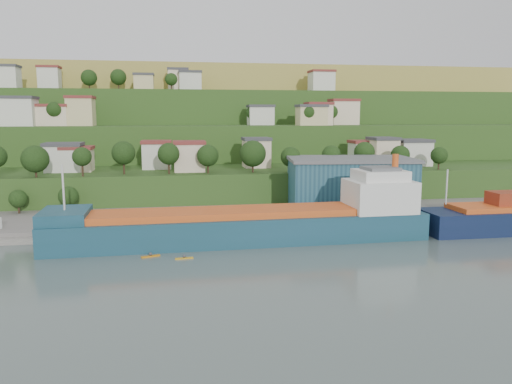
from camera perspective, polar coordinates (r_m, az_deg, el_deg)
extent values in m
plane|color=#445250|center=(92.78, -3.35, -7.07)|extent=(500.00, 500.00, 0.00)
cube|color=slate|center=(123.04, 4.57, -3.16)|extent=(220.00, 26.00, 4.00)
cube|color=#284719|center=(147.29, -5.66, -1.22)|extent=(260.00, 32.00, 20.00)
cube|color=#284719|center=(176.88, -6.31, 0.43)|extent=(280.00, 32.00, 44.00)
cube|color=#284719|center=(206.58, -6.77, 1.60)|extent=(300.00, 32.00, 70.00)
cube|color=olive|center=(280.12, -7.49, 3.42)|extent=(360.00, 120.00, 96.00)
cube|color=silver|center=(147.41, -21.07, 3.57)|extent=(9.46, 7.69, 7.10)
cube|color=#3F3F44|center=(147.15, -21.15, 5.12)|extent=(10.06, 8.29, 0.90)
cube|color=beige|center=(147.06, -19.73, 3.42)|extent=(7.99, 7.72, 6.06)
cube|color=maroon|center=(146.82, -19.80, 4.78)|extent=(8.59, 8.32, 0.90)
cube|color=silver|center=(148.91, -11.27, 4.06)|extent=(8.12, 8.77, 7.28)
cube|color=maroon|center=(148.66, -11.32, 5.63)|extent=(8.72, 9.37, 0.90)
cube|color=beige|center=(139.73, -7.63, 3.91)|extent=(8.31, 8.03, 7.54)
cube|color=maroon|center=(139.45, -7.66, 5.64)|extent=(8.91, 8.63, 0.90)
cube|color=beige|center=(149.44, 0.04, 4.38)|extent=(7.60, 7.93, 8.02)
cube|color=#3F3F44|center=(149.18, 0.04, 6.09)|extent=(8.20, 8.53, 0.90)
cube|color=silver|center=(161.81, 12.10, 4.29)|extent=(7.35, 7.54, 6.76)
cube|color=maroon|center=(161.57, 12.14, 5.65)|extent=(7.95, 8.14, 0.90)
cube|color=beige|center=(158.07, 14.28, 4.34)|extent=(7.49, 8.19, 7.97)
cube|color=#3F3F44|center=(157.82, 14.34, 5.95)|extent=(8.09, 8.79, 0.90)
cube|color=silver|center=(162.71, 17.39, 4.20)|extent=(9.74, 8.86, 7.23)
cube|color=#3F3F44|center=(162.47, 17.45, 5.63)|extent=(10.34, 9.46, 0.90)
cube|color=silver|center=(177.55, -25.39, 8.20)|extent=(9.69, 8.77, 8.57)
cube|color=#3F3F44|center=(177.65, -25.49, 9.72)|extent=(10.29, 9.37, 0.90)
cube|color=beige|center=(178.66, -22.08, 8.01)|extent=(9.46, 8.90, 6.19)
cube|color=maroon|center=(178.70, -22.14, 9.15)|extent=(10.06, 9.50, 0.90)
cube|color=beige|center=(177.28, -19.37, 8.60)|extent=(8.31, 8.72, 8.92)
cube|color=maroon|center=(177.39, -19.45, 10.18)|extent=(8.91, 9.32, 0.90)
cube|color=silver|center=(183.10, 0.51, 8.66)|extent=(8.87, 7.88, 6.37)
cube|color=#3F3F44|center=(183.14, 0.52, 9.80)|extent=(9.47, 8.48, 0.90)
cube|color=beige|center=(175.94, 6.34, 8.60)|extent=(9.67, 7.41, 6.28)
cube|color=#3F3F44|center=(175.98, 6.36, 9.77)|extent=(10.27, 8.01, 0.90)
cube|color=beige|center=(178.01, 7.16, 8.72)|extent=(8.47, 7.04, 7.11)
cube|color=maroon|center=(178.06, 7.18, 10.01)|extent=(9.07, 7.64, 0.90)
cube|color=beige|center=(190.10, 9.99, 8.87)|extent=(9.93, 7.02, 8.59)
cube|color=maroon|center=(190.19, 10.02, 10.30)|extent=(10.53, 7.62, 0.90)
cube|color=silver|center=(211.58, -26.60, 11.53)|extent=(8.58, 7.69, 8.13)
cube|color=#3F3F44|center=(211.93, -26.68, 12.74)|extent=(9.18, 8.29, 0.90)
cube|color=silver|center=(216.02, -22.51, 11.78)|extent=(7.72, 7.01, 8.76)
cube|color=maroon|center=(216.40, -22.59, 13.06)|extent=(8.32, 7.61, 0.90)
cube|color=beige|center=(206.90, -12.69, 12.01)|extent=(7.53, 7.22, 6.03)
cube|color=#3F3F44|center=(207.14, -12.72, 12.97)|extent=(8.13, 7.82, 0.90)
cube|color=beige|center=(211.22, -8.91, 12.40)|extent=(8.00, 7.34, 8.65)
cube|color=#3F3F44|center=(211.60, -8.94, 13.69)|extent=(8.60, 7.94, 0.90)
cube|color=silver|center=(208.44, -7.54, 12.30)|extent=(8.70, 8.63, 7.35)
cube|color=#3F3F44|center=(208.75, -7.56, 13.43)|extent=(9.30, 9.23, 0.90)
cube|color=silver|center=(215.73, 7.48, 12.29)|extent=(9.43, 8.73, 8.27)
cube|color=maroon|center=(216.08, 7.50, 13.51)|extent=(10.03, 9.33, 0.90)
cube|color=beige|center=(219.14, 7.49, 12.28)|extent=(7.66, 8.13, 8.59)
cube|color=#3F3F44|center=(219.50, 7.52, 13.51)|extent=(8.26, 8.73, 0.90)
cylinder|color=#382619|center=(136.06, -23.84, 2.11)|extent=(0.50, 0.50, 2.75)
sphere|color=black|center=(135.78, -23.93, 3.47)|extent=(6.74, 6.74, 6.74)
cylinder|color=#382619|center=(133.95, -19.21, 2.49)|extent=(0.50, 0.50, 3.72)
sphere|color=black|center=(133.67, -19.28, 3.84)|extent=(4.82, 4.82, 4.82)
cylinder|color=#382619|center=(135.51, -14.85, 2.80)|extent=(0.50, 0.50, 3.96)
sphere|color=black|center=(135.21, -14.91, 4.34)|extent=(6.14, 6.14, 6.14)
cylinder|color=#382619|center=(134.22, -9.92, 2.85)|extent=(0.50, 0.50, 3.74)
sphere|color=black|center=(133.93, -9.96, 4.32)|extent=(5.78, 5.78, 5.78)
cylinder|color=#382619|center=(133.86, -5.51, 2.81)|extent=(0.50, 0.50, 3.20)
sphere|color=black|center=(133.58, -5.53, 4.17)|extent=(5.79, 5.79, 5.79)
cylinder|color=#382619|center=(135.78, -0.36, 2.92)|extent=(0.50, 0.50, 3.14)
sphere|color=black|center=(135.47, -0.37, 4.41)|extent=(7.17, 7.17, 7.17)
cylinder|color=#382619|center=(135.61, 3.97, 2.82)|extent=(0.50, 0.50, 2.79)
sphere|color=black|center=(135.35, 3.98, 4.03)|extent=(5.38, 5.38, 5.38)
cylinder|color=#382619|center=(138.70, 8.57, 2.97)|extent=(0.50, 0.50, 3.24)
sphere|color=black|center=(138.44, 8.60, 4.22)|extent=(5.19, 5.19, 5.19)
cylinder|color=#382619|center=(142.79, 12.24, 3.10)|extent=(0.50, 0.50, 3.62)
sphere|color=black|center=(142.51, 12.28, 4.47)|extent=(5.80, 5.80, 5.80)
cylinder|color=#382619|center=(148.95, 16.11, 3.01)|extent=(0.50, 0.50, 2.72)
sphere|color=black|center=(148.72, 16.16, 4.10)|extent=(5.40, 5.40, 5.40)
cylinder|color=#382619|center=(152.26, 20.15, 2.94)|extent=(0.50, 0.50, 2.76)
sphere|color=black|center=(152.04, 20.20, 3.96)|extent=(4.81, 4.81, 4.81)
cylinder|color=#382619|center=(182.38, -0.42, 8.16)|extent=(0.50, 0.50, 3.18)
sphere|color=black|center=(182.38, -0.42, 9.07)|extent=(4.73, 4.73, 4.73)
cylinder|color=#382619|center=(198.97, -9.64, 11.79)|extent=(0.50, 0.50, 2.91)
sphere|color=black|center=(199.14, -9.66, 12.59)|extent=(4.79, 4.79, 4.79)
cylinder|color=#382619|center=(185.82, 8.54, 8.10)|extent=(0.50, 0.50, 3.32)
sphere|color=black|center=(185.82, 8.56, 9.04)|extent=(5.12, 5.12, 5.12)
cylinder|color=#382619|center=(211.05, -18.51, 11.36)|extent=(0.50, 0.50, 3.47)
sphere|color=black|center=(211.27, -18.55, 12.29)|extent=(6.25, 6.25, 6.25)
cylinder|color=#382619|center=(173.87, 5.90, 8.06)|extent=(0.50, 0.50, 2.99)
sphere|color=black|center=(173.87, 5.92, 9.06)|extent=(5.61, 5.61, 5.61)
cylinder|color=#382619|center=(211.72, -15.42, 11.55)|extent=(0.50, 0.50, 3.93)
sphere|color=black|center=(211.96, -15.46, 12.55)|extent=(6.35, 6.35, 6.35)
cylinder|color=#382619|center=(183.22, -21.74, 7.59)|extent=(0.50, 0.50, 3.38)
sphere|color=black|center=(183.23, -21.79, 8.55)|extent=(5.04, 5.04, 5.04)
cylinder|color=#382619|center=(174.74, -22.01, 7.65)|extent=(0.50, 0.50, 3.97)
sphere|color=black|center=(174.75, -22.07, 8.74)|extent=(4.89, 4.89, 4.89)
cube|color=#133D48|center=(100.94, -1.75, -4.81)|extent=(76.14, 13.63, 7.59)
cube|color=#D5531C|center=(99.74, -3.00, -2.37)|extent=(56.58, 11.03, 1.30)
cube|color=#133D48|center=(101.19, -21.00, -2.53)|extent=(8.94, 12.12, 2.17)
cube|color=silver|center=(107.36, 13.91, -0.41)|extent=(13.25, 11.13, 6.50)
cube|color=silver|center=(106.79, 13.99, 1.89)|extent=(9.95, 8.89, 2.17)
cube|color=#595B5E|center=(106.64, 14.02, 2.64)|extent=(6.65, 6.65, 0.65)
cylinder|color=#D5531C|center=(107.85, 15.63, 3.33)|extent=(1.33, 1.33, 3.25)
cylinder|color=silver|center=(100.34, -21.17, 0.51)|extent=(0.40, 0.40, 8.67)
cube|color=silver|center=(101.05, -19.12, -3.82)|extent=(15.45, 12.59, 0.27)
cylinder|color=silver|center=(113.82, 20.96, 0.54)|extent=(0.34, 0.34, 7.51)
cube|color=#1C4255|center=(128.83, 10.69, 0.86)|extent=(32.02, 21.61, 12.00)
cube|color=#595B5E|center=(128.14, 10.77, 3.70)|extent=(33.13, 22.73, 0.80)
cube|color=orange|center=(92.58, -11.96, -7.20)|extent=(3.44, 1.68, 0.26)
sphere|color=#3F3F44|center=(92.46, -11.97, -6.94)|extent=(0.60, 0.60, 0.60)
cube|color=#C99117|center=(90.33, -8.21, -7.50)|extent=(3.24, 0.87, 0.24)
sphere|color=#3F3F44|center=(90.22, -8.21, -7.26)|extent=(0.56, 0.56, 0.56)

